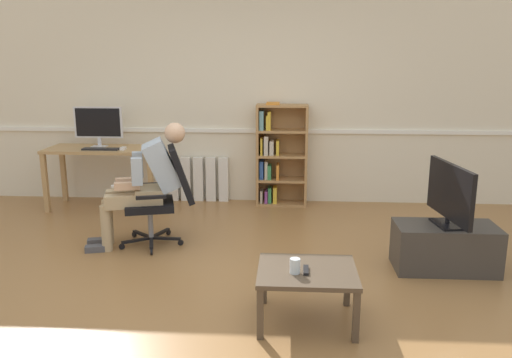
{
  "coord_description": "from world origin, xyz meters",
  "views": [
    {
      "loc": [
        0.45,
        -3.9,
        1.82
      ],
      "look_at": [
        0.15,
        0.85,
        0.7
      ],
      "focal_mm": 36.01,
      "sensor_mm": 36.0,
      "label": 1
    }
  ],
  "objects_px": {
    "imac_monitor": "(98,124)",
    "coffee_table": "(307,276)",
    "keyboard": "(101,149)",
    "spare_remote": "(306,270)",
    "computer_mouse": "(123,148)",
    "bookshelf": "(278,156)",
    "tv_stand": "(445,247)",
    "drinking_glass": "(295,266)",
    "tv_screen": "(450,194)",
    "computer_desk": "(104,156)",
    "office_chair": "(164,193)",
    "person_seated": "(146,181)",
    "radiator": "(192,179)"
  },
  "relations": [
    {
      "from": "computer_desk",
      "to": "office_chair",
      "type": "distance_m",
      "value": 1.6
    },
    {
      "from": "person_seated",
      "to": "keyboard",
      "type": "bearing_deg",
      "value": -157.79
    },
    {
      "from": "tv_stand",
      "to": "spare_remote",
      "type": "relative_size",
      "value": 5.81
    },
    {
      "from": "drinking_glass",
      "to": "spare_remote",
      "type": "height_order",
      "value": "drinking_glass"
    },
    {
      "from": "tv_screen",
      "to": "drinking_glass",
      "type": "xyz_separation_m",
      "value": [
        -1.33,
        -1.07,
        -0.25
      ]
    },
    {
      "from": "keyboard",
      "to": "bookshelf",
      "type": "distance_m",
      "value": 2.15
    },
    {
      "from": "coffee_table",
      "to": "spare_remote",
      "type": "distance_m",
      "value": 0.07
    },
    {
      "from": "radiator",
      "to": "spare_remote",
      "type": "xyz_separation_m",
      "value": [
        1.38,
        -3.13,
        0.11
      ]
    },
    {
      "from": "bookshelf",
      "to": "office_chair",
      "type": "xyz_separation_m",
      "value": [
        -1.09,
        -1.5,
        -0.1
      ]
    },
    {
      "from": "coffee_table",
      "to": "person_seated",
      "type": "bearing_deg",
      "value": 136.54
    },
    {
      "from": "office_chair",
      "to": "tv_stand",
      "type": "distance_m",
      "value": 2.67
    },
    {
      "from": "bookshelf",
      "to": "drinking_glass",
      "type": "bearing_deg",
      "value": -86.58
    },
    {
      "from": "drinking_glass",
      "to": "coffee_table",
      "type": "bearing_deg",
      "value": 38.03
    },
    {
      "from": "coffee_table",
      "to": "drinking_glass",
      "type": "bearing_deg",
      "value": -141.97
    },
    {
      "from": "computer_desk",
      "to": "person_seated",
      "type": "bearing_deg",
      "value": -55.34
    },
    {
      "from": "computer_mouse",
      "to": "bookshelf",
      "type": "bearing_deg",
      "value": 12.59
    },
    {
      "from": "drinking_glass",
      "to": "office_chair",
      "type": "bearing_deg",
      "value": 129.29
    },
    {
      "from": "tv_stand",
      "to": "tv_screen",
      "type": "height_order",
      "value": "tv_screen"
    },
    {
      "from": "radiator",
      "to": "imac_monitor",
      "type": "bearing_deg",
      "value": -163.87
    },
    {
      "from": "computer_mouse",
      "to": "person_seated",
      "type": "relative_size",
      "value": 0.08
    },
    {
      "from": "imac_monitor",
      "to": "coffee_table",
      "type": "relative_size",
      "value": 0.87
    },
    {
      "from": "bookshelf",
      "to": "tv_stand",
      "type": "relative_size",
      "value": 1.48
    },
    {
      "from": "keyboard",
      "to": "coffee_table",
      "type": "distance_m",
      "value": 3.52
    },
    {
      "from": "tv_screen",
      "to": "keyboard",
      "type": "bearing_deg",
      "value": 58.51
    },
    {
      "from": "tv_screen",
      "to": "coffee_table",
      "type": "xyz_separation_m",
      "value": [
        -1.25,
        -1.0,
        -0.35
      ]
    },
    {
      "from": "computer_desk",
      "to": "imac_monitor",
      "type": "relative_size",
      "value": 2.28
    },
    {
      "from": "computer_mouse",
      "to": "computer_desk",
      "type": "bearing_deg",
      "value": 157.35
    },
    {
      "from": "imac_monitor",
      "to": "tv_stand",
      "type": "distance_m",
      "value": 4.2
    },
    {
      "from": "keyboard",
      "to": "radiator",
      "type": "height_order",
      "value": "keyboard"
    },
    {
      "from": "radiator",
      "to": "coffee_table",
      "type": "height_order",
      "value": "radiator"
    },
    {
      "from": "imac_monitor",
      "to": "coffee_table",
      "type": "height_order",
      "value": "imac_monitor"
    },
    {
      "from": "keyboard",
      "to": "coffee_table",
      "type": "height_order",
      "value": "keyboard"
    },
    {
      "from": "radiator",
      "to": "person_seated",
      "type": "xyz_separation_m",
      "value": [
        -0.14,
        -1.65,
        0.36
      ]
    },
    {
      "from": "bookshelf",
      "to": "person_seated",
      "type": "height_order",
      "value": "bookshelf"
    },
    {
      "from": "office_chair",
      "to": "person_seated",
      "type": "xyz_separation_m",
      "value": [
        -0.16,
        -0.04,
        0.12
      ]
    },
    {
      "from": "spare_remote",
      "to": "computer_mouse",
      "type": "bearing_deg",
      "value": 130.03
    },
    {
      "from": "person_seated",
      "to": "tv_screen",
      "type": "xyz_separation_m",
      "value": [
        2.77,
        -0.45,
        0.04
      ]
    },
    {
      "from": "keyboard",
      "to": "computer_desk",
      "type": "bearing_deg",
      "value": 99.57
    },
    {
      "from": "tv_screen",
      "to": "computer_desk",
      "type": "bearing_deg",
      "value": 56.81
    },
    {
      "from": "keyboard",
      "to": "imac_monitor",
      "type": "bearing_deg",
      "value": 112.97
    },
    {
      "from": "tv_stand",
      "to": "drinking_glass",
      "type": "height_order",
      "value": "drinking_glass"
    },
    {
      "from": "imac_monitor",
      "to": "computer_mouse",
      "type": "distance_m",
      "value": 0.49
    },
    {
      "from": "tv_screen",
      "to": "spare_remote",
      "type": "bearing_deg",
      "value": 121.3
    },
    {
      "from": "radiator",
      "to": "spare_remote",
      "type": "bearing_deg",
      "value": -66.26
    },
    {
      "from": "computer_desk",
      "to": "computer_mouse",
      "type": "relative_size",
      "value": 13.64
    },
    {
      "from": "person_seated",
      "to": "coffee_table",
      "type": "xyz_separation_m",
      "value": [
        1.53,
        -1.45,
        -0.31
      ]
    },
    {
      "from": "computer_mouse",
      "to": "bookshelf",
      "type": "distance_m",
      "value": 1.89
    },
    {
      "from": "computer_mouse",
      "to": "office_chair",
      "type": "bearing_deg",
      "value": -55.67
    },
    {
      "from": "tv_screen",
      "to": "coffee_table",
      "type": "relative_size",
      "value": 1.17
    },
    {
      "from": "radiator",
      "to": "tv_screen",
      "type": "height_order",
      "value": "tv_screen"
    }
  ]
}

